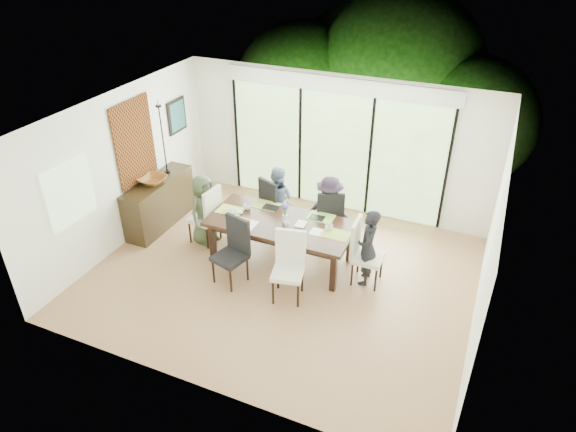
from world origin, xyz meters
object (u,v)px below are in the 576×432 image
at_px(table_top, 281,224).
at_px(chair_far_right, 329,215).
at_px(person_far_left, 277,200).
at_px(laptop, 233,214).
at_px(sideboard, 159,203).
at_px(chair_left_end, 204,214).
at_px(person_right_end, 368,248).
at_px(person_far_right, 329,211).
at_px(bowl, 152,180).
at_px(chair_near_right, 288,268).
at_px(person_left_end, 204,210).
at_px(cup_a, 247,207).
at_px(chair_far_left, 278,204).
at_px(cup_c, 329,227).
at_px(chair_right_end, 368,253).
at_px(vase, 285,218).
at_px(cup_b, 287,224).
at_px(chair_near_left, 229,253).

distance_m(table_top, chair_far_right, 1.03).
height_order(person_far_left, laptop, person_far_left).
bearing_deg(sideboard, chair_left_end, -8.68).
distance_m(person_right_end, person_far_left, 2.10).
relative_size(chair_left_end, sideboard, 0.68).
height_order(person_far_left, person_far_right, same).
bearing_deg(bowl, person_far_right, 13.82).
bearing_deg(person_right_end, chair_near_right, -54.61).
bearing_deg(person_left_end, chair_left_end, 101.40).
height_order(person_left_end, sideboard, person_left_end).
relative_size(laptop, sideboard, 0.20).
height_order(table_top, chair_left_end, chair_left_end).
relative_size(person_far_left, cup_a, 10.40).
distance_m(table_top, chair_far_left, 0.98).
height_order(table_top, person_right_end, person_right_end).
bearing_deg(table_top, cup_c, 7.13).
relative_size(chair_left_end, person_far_right, 0.85).
bearing_deg(chair_left_end, person_far_right, 118.15).
bearing_deg(cup_a, chair_far_right, 29.25).
bearing_deg(cup_a, cup_c, -1.91).
height_order(chair_right_end, bowl, chair_right_end).
xyz_separation_m(sideboard, bowl, (0.00, -0.10, 0.52)).
xyz_separation_m(table_top, chair_far_right, (0.55, 0.85, -0.17)).
bearing_deg(chair_far_left, chair_near_right, 143.35).
distance_m(person_right_end, cup_c, 0.70).
xyz_separation_m(vase, cup_c, (0.75, 0.05, -0.01)).
bearing_deg(chair_far_left, laptop, 91.61).
bearing_deg(person_far_right, vase, 56.01).
xyz_separation_m(chair_left_end, chair_far_right, (2.05, 0.85, 0.00)).
distance_m(chair_left_end, laptop, 0.69).
relative_size(chair_right_end, cup_c, 8.87).
height_order(chair_far_right, person_far_left, person_far_left).
height_order(laptop, cup_b, cup_b).
distance_m(sideboard, bowl, 0.53).
height_order(vase, cup_a, vase).
xyz_separation_m(chair_left_end, laptop, (0.65, -0.10, 0.21)).
bearing_deg(chair_near_left, chair_far_left, 103.59).
bearing_deg(chair_right_end, chair_far_right, 46.75).
bearing_deg(person_left_end, cup_c, -76.09).
xyz_separation_m(chair_near_left, bowl, (-2.07, 0.93, 0.43)).
xyz_separation_m(chair_near_left, cup_a, (-0.20, 1.02, 0.25)).
relative_size(chair_far_left, sideboard, 0.68).
relative_size(chair_near_left, person_far_right, 0.85).
xyz_separation_m(person_far_left, cup_a, (-0.25, -0.68, 0.15)).
height_order(table_top, chair_far_left, chair_far_left).
distance_m(chair_near_left, bowl, 2.31).
distance_m(chair_right_end, cup_b, 1.38).
height_order(chair_right_end, person_far_right, person_far_right).
bearing_deg(cup_b, person_far_left, 122.83).
bearing_deg(chair_left_end, cup_c, 98.60).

